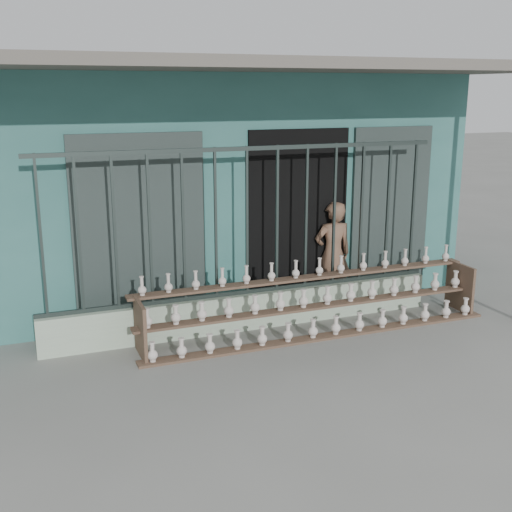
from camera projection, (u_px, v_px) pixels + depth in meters
name	position (u px, v px, depth m)	size (l,w,h in m)	color
ground	(290.00, 369.00, 6.84)	(60.00, 60.00, 0.00)	slate
workshop_building	(183.00, 171.00, 10.24)	(7.40, 6.60, 3.21)	#316863
parapet_wall	(247.00, 311.00, 7.95)	(5.00, 0.20, 0.45)	#A8BEA3
security_fence	(247.00, 222.00, 7.67)	(5.00, 0.04, 1.80)	#283330
shelf_rack	(316.00, 303.00, 7.80)	(4.50, 0.68, 0.85)	brown
elderly_woman	(333.00, 254.00, 8.66)	(0.53, 0.35, 1.45)	brown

